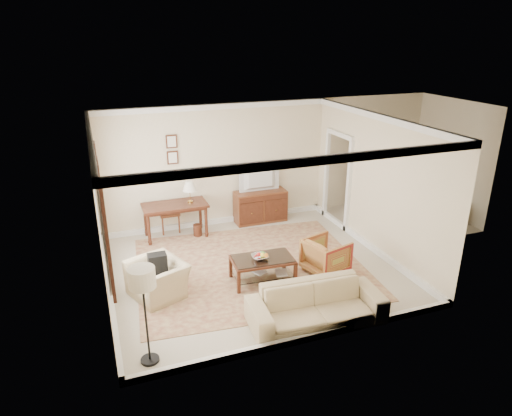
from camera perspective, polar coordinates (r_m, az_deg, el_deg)
room_shell at (r=8.28m, az=-0.59°, el=7.69°), size 5.51×5.01×2.91m
annex_bedroom at (r=12.02m, az=18.08°, el=0.31°), size 3.00×2.70×2.90m
window_front at (r=7.45m, az=-18.62°, el=-2.50°), size 0.12×1.56×1.80m
window_rear at (r=8.95m, az=-19.11°, el=1.38°), size 0.12×1.56×1.80m
doorway at (r=11.08m, az=10.09°, el=3.35°), size 0.10×1.12×2.25m
rug at (r=9.20m, az=-0.72°, el=-7.37°), size 4.73×4.16×0.01m
writing_desk at (r=10.44m, az=-10.11°, el=-0.09°), size 1.44×0.72×0.79m
desk_chair at (r=10.80m, az=-10.86°, el=-0.28°), size 0.49×0.49×1.05m
desk_lamp at (r=10.38m, az=-8.28°, el=2.01°), size 0.32×0.32×0.50m
framed_prints at (r=10.49m, az=-10.45°, el=7.22°), size 0.25×0.04×0.68m
sideboard at (r=11.23m, az=0.54°, el=0.22°), size 1.27×0.49×0.78m
tv at (r=10.93m, az=0.59°, el=4.47°), size 0.97×0.56×0.13m
coffee_table at (r=8.55m, az=0.82°, el=-6.93°), size 1.18×0.74×0.49m
fruit_bowl at (r=8.44m, az=0.47°, el=-6.07°), size 0.42×0.42×0.10m
book_a at (r=8.61m, az=-0.25°, el=-8.14°), size 0.27×0.14×0.38m
book_b at (r=8.63m, az=2.46°, el=-8.09°), size 0.28×0.10×0.38m
striped_armchair at (r=8.98m, az=8.75°, el=-5.73°), size 0.86×0.89×0.76m
club_armchair at (r=8.29m, az=-12.23°, el=-7.99°), size 0.95×1.14×0.85m
backpack at (r=8.16m, az=-12.22°, el=-6.58°), size 0.23×0.33×0.40m
sofa at (r=7.46m, az=7.58°, el=-11.22°), size 2.21×0.78×0.85m
floor_lamp at (r=6.34m, az=-14.01°, el=-9.32°), size 0.37×0.37×1.50m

